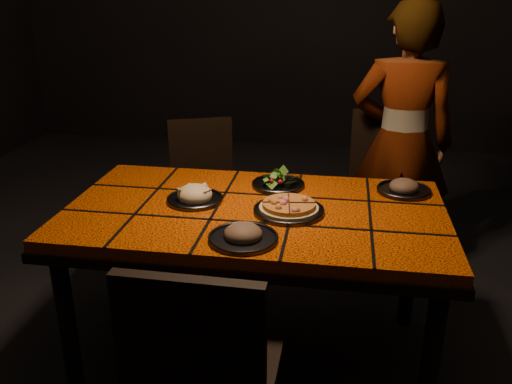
# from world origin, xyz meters

# --- Properties ---
(room_shell) EXTENTS (6.04, 7.04, 3.08)m
(room_shell) POSITION_xyz_m (0.00, 0.00, 1.50)
(room_shell) COLOR black
(room_shell) RESTS_ON ground
(dining_table) EXTENTS (1.62, 0.92, 0.75)m
(dining_table) POSITION_xyz_m (0.00, 0.00, 0.67)
(dining_table) COLOR #D94D06
(dining_table) RESTS_ON ground
(chair_near) EXTENTS (0.43, 0.43, 0.94)m
(chair_near) POSITION_xyz_m (-0.03, -0.81, 0.54)
(chair_near) COLOR black
(chair_near) RESTS_ON ground
(chair_far_left) EXTENTS (0.51, 0.51, 0.87)m
(chair_far_left) POSITION_xyz_m (-0.47, 0.94, 0.50)
(chair_far_left) COLOR black
(chair_far_left) RESTS_ON ground
(chair_far_right) EXTENTS (0.50, 0.50, 0.94)m
(chair_far_right) POSITION_xyz_m (0.60, 0.99, 0.54)
(chair_far_right) COLOR black
(chair_far_right) RESTS_ON ground
(diner) EXTENTS (0.59, 0.40, 1.58)m
(diner) POSITION_xyz_m (0.68, 0.95, 0.79)
(diner) COLOR brown
(diner) RESTS_ON ground
(plate_pizza) EXTENTS (0.30, 0.30, 0.04)m
(plate_pizza) POSITION_xyz_m (0.15, -0.03, 0.77)
(plate_pizza) COLOR #38383D
(plate_pizza) RESTS_ON dining_table
(plate_pasta) EXTENTS (0.25, 0.25, 0.08)m
(plate_pasta) POSITION_xyz_m (-0.27, 0.03, 0.77)
(plate_pasta) COLOR #38383D
(plate_pasta) RESTS_ON dining_table
(plate_salad) EXTENTS (0.25, 0.25, 0.07)m
(plate_salad) POSITION_xyz_m (0.07, 0.27, 0.78)
(plate_salad) COLOR #38383D
(plate_salad) RESTS_ON dining_table
(plate_mushroom_a) EXTENTS (0.26, 0.26, 0.09)m
(plate_mushroom_a) POSITION_xyz_m (0.01, -0.31, 0.77)
(plate_mushroom_a) COLOR #38383D
(plate_mushroom_a) RESTS_ON dining_table
(plate_mushroom_b) EXTENTS (0.24, 0.24, 0.08)m
(plate_mushroom_b) POSITION_xyz_m (0.64, 0.29, 0.77)
(plate_mushroom_b) COLOR #38383D
(plate_mushroom_b) RESTS_ON dining_table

